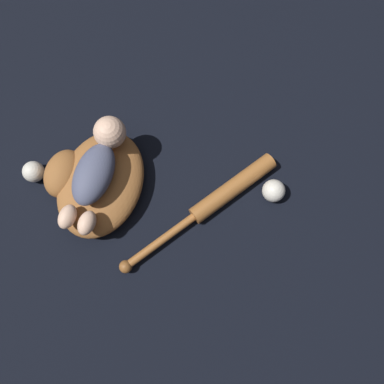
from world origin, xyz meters
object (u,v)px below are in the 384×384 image
object	(u,v)px
baseball_glove	(95,182)
baby_figure	(97,166)
baseball_bat	(218,199)
baseball	(274,191)
baseball_spare	(34,172)

from	to	relation	value
baseball_glove	baby_figure	world-z (taller)	baby_figure
baseball_glove	baseball_bat	world-z (taller)	baseball_glove
baby_figure	baseball_bat	distance (m)	0.40
baseball	baseball_bat	bearing A→B (deg)	132.09
baby_figure	baseball	bearing A→B (deg)	-60.68
baby_figure	baseball_spare	bearing A→B (deg)	119.40
baseball_bat	baseball_spare	xyz separation A→B (m)	(-0.27, 0.57, 0.01)
baseball_glove	baby_figure	bearing A→B (deg)	-21.72
baseball_glove	baseball_bat	bearing A→B (deg)	-63.31
baseball_glove	baby_figure	distance (m)	0.10
baseball	baseball_spare	bearing A→B (deg)	119.35
baseball_glove	baseball_bat	distance (m)	0.41
baby_figure	baseball_bat	xyz separation A→B (m)	(0.15, -0.35, -0.12)
baseball	baseball_spare	size ratio (longest dim) A/B	1.06
baby_figure	baseball_spare	xyz separation A→B (m)	(-0.12, 0.21, -0.11)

